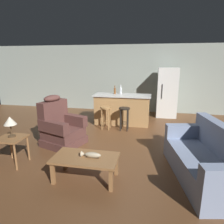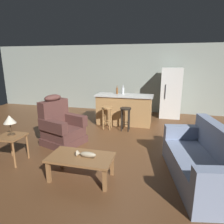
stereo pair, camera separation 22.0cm
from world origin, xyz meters
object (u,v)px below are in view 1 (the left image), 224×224
(bottle_tall_green, at_px, (121,90))
(bottle_short_amber, at_px, (115,91))
(end_table, at_px, (12,142))
(bar_stool_right, at_px, (124,115))
(fish_figurine, at_px, (91,155))
(couch, at_px, (206,160))
(recliner_near_lamp, at_px, (61,128))
(table_lamp, at_px, (10,122))
(refrigerator, at_px, (167,93))
(kitchen_island, at_px, (122,109))
(bar_stool_left, at_px, (106,114))
(coffee_table, at_px, (85,160))

(bottle_tall_green, bearing_deg, bottle_short_amber, -155.79)
(end_table, relative_size, bar_stool_right, 0.82)
(fish_figurine, height_order, couch, couch)
(fish_figurine, xyz_separation_m, recliner_near_lamp, (-1.17, 1.32, -0.04))
(table_lamp, distance_m, bottle_tall_green, 3.60)
(end_table, relative_size, bottle_short_amber, 2.06)
(table_lamp, bearing_deg, refrigerator, 53.07)
(kitchen_island, height_order, bar_stool_left, kitchen_island)
(end_table, relative_size, table_lamp, 1.37)
(table_lamp, xyz_separation_m, bottle_short_amber, (1.45, 3.12, 0.18))
(fish_figurine, height_order, bar_stool_left, bar_stool_left)
(couch, distance_m, bar_stool_left, 3.16)
(table_lamp, bearing_deg, bar_stool_right, 51.79)
(kitchen_island, bearing_deg, bar_stool_right, -75.78)
(coffee_table, xyz_separation_m, refrigerator, (1.59, 4.46, 0.52))
(bar_stool_left, xyz_separation_m, bottle_tall_green, (0.31, 0.83, 0.58))
(fish_figurine, relative_size, couch, 0.17)
(coffee_table, xyz_separation_m, bottle_tall_green, (0.05, 3.46, 0.69))
(coffee_table, bearing_deg, bottle_short_amber, 92.12)
(coffee_table, height_order, table_lamp, table_lamp)
(couch, relative_size, refrigerator, 1.15)
(coffee_table, distance_m, refrigerator, 4.76)
(recliner_near_lamp, relative_size, table_lamp, 2.93)
(couch, height_order, bottle_short_amber, bottle_short_amber)
(couch, bearing_deg, end_table, -7.70)
(recliner_near_lamp, relative_size, end_table, 2.14)
(couch, bearing_deg, refrigerator, -94.92)
(coffee_table, relative_size, fish_figurine, 3.24)
(kitchen_island, bearing_deg, bottle_short_amber, 156.32)
(end_table, xyz_separation_m, table_lamp, (0.00, 0.02, 0.41))
(bottle_tall_green, bearing_deg, coffee_table, -90.88)
(fish_figurine, relative_size, refrigerator, 0.19)
(recliner_near_lamp, bearing_deg, fish_figurine, -28.99)
(bar_stool_left, height_order, bar_stool_right, same)
(fish_figurine, bearing_deg, bar_stool_left, 97.61)
(end_table, bearing_deg, kitchen_island, 60.52)
(bar_stool_left, bearing_deg, bar_stool_right, 0.00)
(table_lamp, bearing_deg, fish_figurine, -8.36)
(bottle_short_amber, bearing_deg, bar_stool_left, -99.98)
(end_table, distance_m, bar_stool_left, 2.74)
(kitchen_island, relative_size, bar_stool_right, 2.65)
(kitchen_island, bearing_deg, bar_stool_left, -121.98)
(couch, distance_m, end_table, 3.61)
(end_table, bearing_deg, table_lamp, 85.93)
(refrigerator, bearing_deg, coffee_table, -109.60)
(bottle_short_amber, bearing_deg, fish_figurine, -86.27)
(couch, height_order, end_table, couch)
(couch, height_order, recliner_near_lamp, recliner_near_lamp)
(couch, xyz_separation_m, bottle_tall_green, (-1.97, 3.01, 0.72))
(bar_stool_left, xyz_separation_m, refrigerator, (1.84, 1.83, 0.41))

